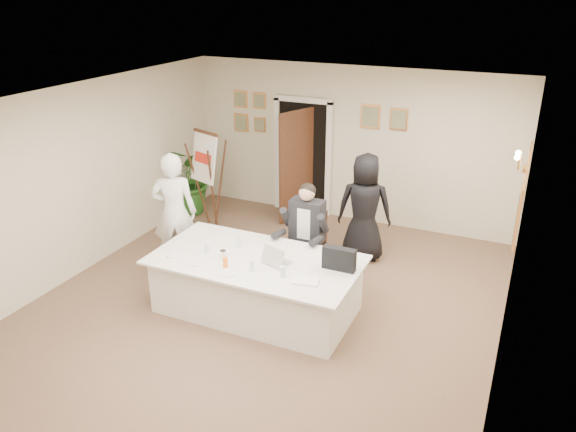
{
  "coord_description": "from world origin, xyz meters",
  "views": [
    {
      "loc": [
        3.02,
        -5.84,
        4.09
      ],
      "look_at": [
        0.1,
        0.6,
        1.14
      ],
      "focal_mm": 35.0,
      "sensor_mm": 36.0,
      "label": 1
    }
  ],
  "objects_px": {
    "laptop": "(277,252)",
    "paper_stack": "(306,281)",
    "conference_table": "(257,284)",
    "flip_chart": "(210,184)",
    "potted_palm": "(190,179)",
    "steel_jug": "(223,254)",
    "seated_man": "(306,233)",
    "standing_man": "(174,213)",
    "standing_woman": "(364,208)",
    "oj_glass": "(225,263)",
    "laptop_bag": "(339,259)"
  },
  "relations": [
    {
      "from": "conference_table",
      "to": "standing_man",
      "type": "xyz_separation_m",
      "value": [
        -1.67,
        0.58,
        0.53
      ]
    },
    {
      "from": "flip_chart",
      "to": "steel_jug",
      "type": "bearing_deg",
      "value": -54.78
    },
    {
      "from": "seated_man",
      "to": "flip_chart",
      "type": "distance_m",
      "value": 2.6
    },
    {
      "from": "standing_man",
      "to": "steel_jug",
      "type": "bearing_deg",
      "value": 122.53
    },
    {
      "from": "standing_woman",
      "to": "laptop",
      "type": "xyz_separation_m",
      "value": [
        -0.53,
        -2.05,
        0.05
      ]
    },
    {
      "from": "flip_chart",
      "to": "paper_stack",
      "type": "relative_size",
      "value": 5.65
    },
    {
      "from": "conference_table",
      "to": "standing_man",
      "type": "height_order",
      "value": "standing_man"
    },
    {
      "from": "standing_man",
      "to": "standing_woman",
      "type": "distance_m",
      "value": 2.9
    },
    {
      "from": "steel_jug",
      "to": "flip_chart",
      "type": "bearing_deg",
      "value": 125.22
    },
    {
      "from": "standing_man",
      "to": "laptop_bag",
      "type": "xyz_separation_m",
      "value": [
        2.75,
        -0.41,
        0.0
      ]
    },
    {
      "from": "laptop_bag",
      "to": "potted_palm",
      "type": "bearing_deg",
      "value": 147.58
    },
    {
      "from": "potted_palm",
      "to": "steel_jug",
      "type": "distance_m",
      "value": 3.62
    },
    {
      "from": "standing_woman",
      "to": "steel_jug",
      "type": "height_order",
      "value": "standing_woman"
    },
    {
      "from": "conference_table",
      "to": "laptop",
      "type": "xyz_separation_m",
      "value": [
        0.29,
        0.03,
        0.52
      ]
    },
    {
      "from": "seated_man",
      "to": "laptop_bag",
      "type": "height_order",
      "value": "seated_man"
    },
    {
      "from": "seated_man",
      "to": "paper_stack",
      "type": "xyz_separation_m",
      "value": [
        0.56,
        -1.32,
        0.03
      ]
    },
    {
      "from": "conference_table",
      "to": "oj_glass",
      "type": "distance_m",
      "value": 0.63
    },
    {
      "from": "potted_palm",
      "to": "steel_jug",
      "type": "height_order",
      "value": "potted_palm"
    },
    {
      "from": "potted_palm",
      "to": "oj_glass",
      "type": "bearing_deg",
      "value": -49.64
    },
    {
      "from": "conference_table",
      "to": "laptop",
      "type": "relative_size",
      "value": 7.53
    },
    {
      "from": "flip_chart",
      "to": "paper_stack",
      "type": "bearing_deg",
      "value": -40.78
    },
    {
      "from": "seated_man",
      "to": "steel_jug",
      "type": "bearing_deg",
      "value": -132.83
    },
    {
      "from": "laptop",
      "to": "paper_stack",
      "type": "distance_m",
      "value": 0.64
    },
    {
      "from": "seated_man",
      "to": "flip_chart",
      "type": "relative_size",
      "value": 0.89
    },
    {
      "from": "flip_chart",
      "to": "paper_stack",
      "type": "height_order",
      "value": "flip_chart"
    },
    {
      "from": "laptop",
      "to": "laptop_bag",
      "type": "xyz_separation_m",
      "value": [
        0.79,
        0.14,
        0.01
      ]
    },
    {
      "from": "conference_table",
      "to": "standing_woman",
      "type": "relative_size",
      "value": 1.57
    },
    {
      "from": "steel_jug",
      "to": "conference_table",
      "type": "bearing_deg",
      "value": 22.58
    },
    {
      "from": "standing_woman",
      "to": "potted_palm",
      "type": "distance_m",
      "value": 3.6
    },
    {
      "from": "conference_table",
      "to": "steel_jug",
      "type": "xyz_separation_m",
      "value": [
        -0.39,
        -0.16,
        0.44
      ]
    },
    {
      "from": "conference_table",
      "to": "laptop",
      "type": "height_order",
      "value": "laptop"
    },
    {
      "from": "standing_man",
      "to": "laptop",
      "type": "relative_size",
      "value": 5.11
    },
    {
      "from": "paper_stack",
      "to": "steel_jug",
      "type": "bearing_deg",
      "value": 173.73
    },
    {
      "from": "laptop_bag",
      "to": "oj_glass",
      "type": "bearing_deg",
      "value": -158.04
    },
    {
      "from": "conference_table",
      "to": "standing_woman",
      "type": "bearing_deg",
      "value": 68.63
    },
    {
      "from": "potted_palm",
      "to": "conference_table",
      "type": "bearing_deg",
      "value": -43.21
    },
    {
      "from": "conference_table",
      "to": "flip_chart",
      "type": "bearing_deg",
      "value": 133.17
    },
    {
      "from": "laptop_bag",
      "to": "steel_jug",
      "type": "distance_m",
      "value": 1.51
    },
    {
      "from": "conference_table",
      "to": "seated_man",
      "type": "bearing_deg",
      "value": 75.31
    },
    {
      "from": "standing_man",
      "to": "standing_woman",
      "type": "height_order",
      "value": "standing_man"
    },
    {
      "from": "standing_man",
      "to": "potted_palm",
      "type": "distance_m",
      "value": 2.29
    },
    {
      "from": "laptop",
      "to": "flip_chart",
      "type": "bearing_deg",
      "value": 154.7
    },
    {
      "from": "steel_jug",
      "to": "seated_man",
      "type": "bearing_deg",
      "value": 60.87
    },
    {
      "from": "seated_man",
      "to": "oj_glass",
      "type": "bearing_deg",
      "value": -123.81
    },
    {
      "from": "conference_table",
      "to": "potted_palm",
      "type": "xyz_separation_m",
      "value": [
        -2.75,
        2.58,
        0.27
      ]
    },
    {
      "from": "seated_man",
      "to": "laptop_bag",
      "type": "xyz_separation_m",
      "value": [
        0.81,
        -0.86,
        0.16
      ]
    },
    {
      "from": "conference_table",
      "to": "standing_man",
      "type": "distance_m",
      "value": 1.85
    },
    {
      "from": "oj_glass",
      "to": "laptop",
      "type": "bearing_deg",
      "value": 36.77
    },
    {
      "from": "seated_man",
      "to": "laptop",
      "type": "bearing_deg",
      "value": -102.48
    },
    {
      "from": "potted_palm",
      "to": "laptop_bag",
      "type": "relative_size",
      "value": 3.16
    }
  ]
}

